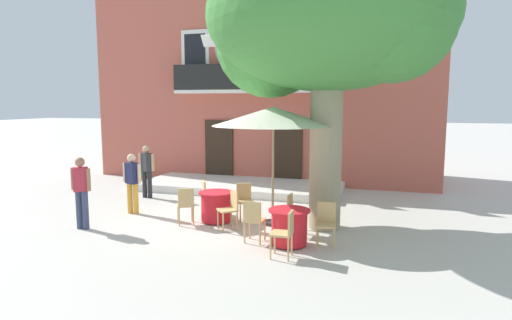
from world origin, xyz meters
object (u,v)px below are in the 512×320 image
object	(u,v)px
cafe_chair_middle_2	(245,199)
plane_tree	(325,23)
ground_planter_left	(143,176)
cafe_chair_near_tree_3	(326,221)
cafe_table_middle	(216,206)
pedestrian_by_tree	(81,189)
pedestrian_mid_plaza	(147,168)
cafe_table_near_tree	(289,227)
cafe_chair_middle_1	(230,207)
pedestrian_near_entrance	(132,180)
cafe_chair_middle_0	(186,203)
cafe_umbrella	(273,117)
cafe_chair_near_tree_1	(254,218)
cafe_chair_near_tree_0	(294,212)
cafe_chair_near_tree_2	(285,231)
cafe_chair_middle_3	(208,195)

from	to	relation	value
cafe_chair_middle_2	plane_tree	bearing A→B (deg)	-3.85
ground_planter_left	cafe_chair_near_tree_3	bearing A→B (deg)	-33.87
cafe_table_middle	ground_planter_left	world-z (taller)	cafe_table_middle
pedestrian_by_tree	pedestrian_mid_plaza	bearing A→B (deg)	96.32
cafe_table_near_tree	pedestrian_mid_plaza	world-z (taller)	pedestrian_mid_plaza
cafe_chair_middle_2	pedestrian_by_tree	world-z (taller)	pedestrian_by_tree
ground_planter_left	cafe_chair_middle_2	bearing A→B (deg)	-33.99
cafe_chair_middle_1	pedestrian_near_entrance	world-z (taller)	pedestrian_near_entrance
plane_tree	cafe_chair_middle_2	size ratio (longest dim) A/B	7.18
cafe_chair_middle_0	cafe_chair_near_tree_3	bearing A→B (deg)	-9.68
cafe_table_middle	cafe_chair_middle_0	distance (m)	0.77
pedestrian_mid_plaza	cafe_chair_middle_0	bearing A→B (deg)	-43.54
cafe_chair_middle_2	cafe_umbrella	xyz separation A→B (m)	(0.81, -0.27, 2.08)
pedestrian_near_entrance	cafe_chair_near_tree_1	bearing A→B (deg)	-19.89
cafe_chair_near_tree_0	cafe_table_middle	bearing A→B (deg)	167.68
cafe_chair_near_tree_0	cafe_umbrella	world-z (taller)	cafe_umbrella
cafe_chair_middle_0	cafe_chair_middle_1	size ratio (longest dim) A/B	1.00
cafe_chair_near_tree_1	pedestrian_near_entrance	bearing A→B (deg)	160.11
cafe_chair_near_tree_0	cafe_chair_middle_0	xyz separation A→B (m)	(-2.68, -0.01, 0.00)
cafe_table_middle	cafe_chair_middle_2	xyz separation A→B (m)	(0.59, 0.47, 0.14)
cafe_chair_near_tree_2	cafe_chair_middle_1	distance (m)	2.22
cafe_chair_near_tree_0	cafe_chair_near_tree_1	xyz separation A→B (m)	(-0.69, -0.82, 0.00)
cafe_chair_near_tree_1	cafe_chair_middle_0	distance (m)	2.15
cafe_table_middle	cafe_chair_middle_2	bearing A→B (deg)	38.12
pedestrian_by_tree	cafe_table_middle	bearing A→B (deg)	28.60
cafe_chair_near_tree_1	pedestrian_near_entrance	world-z (taller)	pedestrian_near_entrance
pedestrian_near_entrance	cafe_chair_middle_3	bearing A→B (deg)	13.60
cafe_table_middle	cafe_umbrella	world-z (taller)	cafe_umbrella
cafe_chair_near_tree_3	cafe_chair_middle_1	size ratio (longest dim) A/B	1.00
cafe_table_middle	cafe_chair_middle_2	world-z (taller)	cafe_chair_middle_2
cafe_chair_middle_0	pedestrian_by_tree	size ratio (longest dim) A/B	0.54
cafe_table_near_tree	cafe_table_middle	distance (m)	2.46
cafe_chair_middle_0	ground_planter_left	world-z (taller)	cafe_chair_middle_0
cafe_chair_middle_1	cafe_chair_middle_2	world-z (taller)	same
cafe_table_middle	cafe_chair_middle_3	distance (m)	0.77
cafe_chair_near_tree_0	cafe_chair_middle_3	xyz separation A→B (m)	(-2.56, 1.04, 0.00)
cafe_chair_middle_0	cafe_chair_middle_1	world-z (taller)	same
cafe_chair_near_tree_1	cafe_chair_near_tree_3	distance (m)	1.51
plane_tree	cafe_chair_near_tree_1	size ratio (longest dim) A/B	7.18
cafe_chair_middle_0	cafe_umbrella	distance (m)	2.96
cafe_chair_near_tree_3	ground_planter_left	distance (m)	8.87
cafe_chair_middle_3	pedestrian_near_entrance	world-z (taller)	pedestrian_near_entrance
cafe_chair_near_tree_1	cafe_umbrella	bearing A→B (deg)	89.55
ground_planter_left	pedestrian_by_tree	bearing A→B (deg)	-72.21
plane_tree	pedestrian_mid_plaza	bearing A→B (deg)	164.14
cafe_chair_near_tree_0	cafe_table_middle	distance (m)	2.14
cafe_chair_near_tree_2	cafe_table_middle	xyz separation A→B (m)	(-2.24, 1.95, -0.14)
cafe_chair_middle_0	pedestrian_near_entrance	xyz separation A→B (m)	(-1.85, 0.57, 0.38)
cafe_table_near_tree	cafe_chair_middle_1	distance (m)	1.73
pedestrian_near_entrance	ground_planter_left	bearing A→B (deg)	118.32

